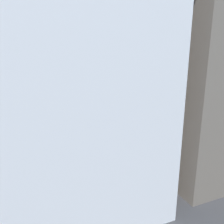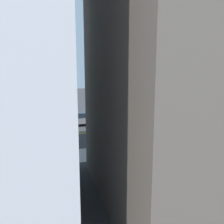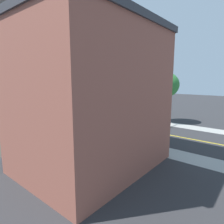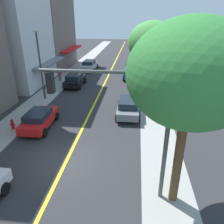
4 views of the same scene
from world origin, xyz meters
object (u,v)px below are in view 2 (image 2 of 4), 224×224
parking_meter (64,143)px  traffic_light_mast (161,84)px  street_tree_left_near (153,71)px  grey_sedan_right_curb (86,118)px  white_sedan_left_curb (214,125)px  small_dog (86,117)px  street_tree_right_corner (53,73)px  pedestrian_blue_shirt (94,113)px  red_sedan_left_curb (135,131)px  fire_hydrant (150,141)px  street_lamp (63,96)px

parking_meter → traffic_light_mast: (9.18, -12.41, 3.56)m
street_tree_left_near → grey_sedan_right_curb: (-2.57, 9.56, -5.34)m
street_tree_left_near → grey_sedan_right_curb: bearing=105.1°
white_sedan_left_curb → small_dog: 14.59m
street_tree_right_corner → small_dog: street_tree_right_corner is taller
pedestrian_blue_shirt → red_sedan_left_curb: bearing=42.0°
fire_hydrant → red_sedan_left_curb: red_sedan_left_curb is taller
pedestrian_blue_shirt → small_dog: pedestrian_blue_shirt is taller
parking_meter → grey_sedan_right_curb: bearing=-18.5°
street_tree_right_corner → traffic_light_mast: street_tree_right_corner is taller
grey_sedan_right_curb → white_sedan_left_curb: (-6.61, -11.71, -0.03)m
red_sedan_left_curb → white_sedan_left_curb: size_ratio=0.92×
parking_meter → pedestrian_blue_shirt: size_ratio=0.80×
fire_hydrant → white_sedan_left_curb: size_ratio=0.18×
street_tree_left_near → red_sedan_left_curb: size_ratio=1.94×
red_sedan_left_curb → pedestrian_blue_shirt: size_ratio=2.53×
parking_meter → fire_hydrant: bearing=-89.7°
grey_sedan_right_curb → traffic_light_mast: bearing=-178.1°
traffic_light_mast → grey_sedan_right_curb: 10.15m
pedestrian_blue_shirt → street_lamp: bearing=10.0°
red_sedan_left_curb → white_sedan_left_curb: red_sedan_left_curb is taller
red_sedan_left_curb → pedestrian_blue_shirt: bearing=-80.2°
street_tree_left_near → pedestrian_blue_shirt: street_tree_left_near is taller
red_sedan_left_curb → small_dog: (9.53, 2.74, -0.42)m
parking_meter → white_sedan_left_curb: bearing=-81.4°
fire_hydrant → white_sedan_left_curb: 8.27m
parking_meter → grey_sedan_right_curb: (8.82, -2.96, -0.11)m
street_tree_left_near → white_sedan_left_curb: 10.85m
grey_sedan_right_curb → pedestrian_blue_shirt: (2.53, -1.50, 0.10)m
street_lamp → fire_hydrant: bearing=-88.8°
street_tree_right_corner → small_dog: (0.85, -3.85, -5.45)m
street_tree_right_corner → grey_sedan_right_curb: (-1.92, -3.31, -5.00)m
street_lamp → grey_sedan_right_curb: size_ratio=1.48×
traffic_light_mast → pedestrian_blue_shirt: traffic_light_mast is taller
traffic_light_mast → grey_sedan_right_curb: bearing=-87.8°
street_lamp → white_sedan_left_curb: 15.22m
street_tree_right_corner → red_sedan_left_curb: bearing=-142.8°
street_lamp → red_sedan_left_curb: (2.15, -6.21, -3.45)m
parking_meter → street_tree_right_corner: bearing=1.9°
fire_hydrant → grey_sedan_right_curb: size_ratio=0.18×
fire_hydrant → parking_meter: parking_meter is taller
street_tree_right_corner → fire_hydrant: bearing=-146.6°
street_lamp → grey_sedan_right_curb: bearing=-18.2°
parking_meter → small_dog: bearing=-16.8°
parking_meter → street_lamp: (-0.11, -0.03, 3.32)m
street_tree_left_near → white_sedan_left_curb: bearing=-166.8°
parking_meter → small_dog: parking_meter is taller
white_sedan_left_curb → pedestrian_blue_shirt: 13.71m
traffic_light_mast → red_sedan_left_curb: (-7.13, 6.18, -3.69)m
grey_sedan_right_curb → pedestrian_blue_shirt: 2.94m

